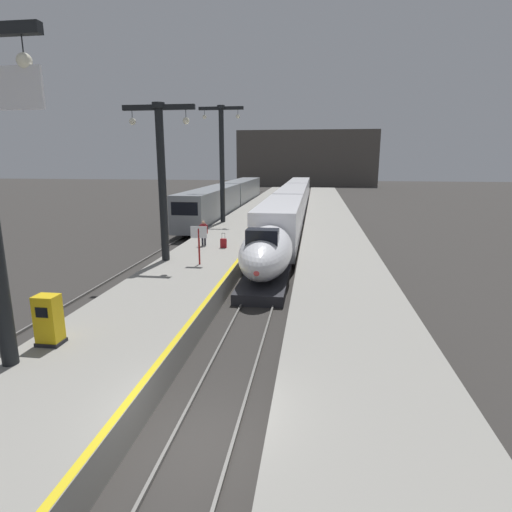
{
  "coord_description": "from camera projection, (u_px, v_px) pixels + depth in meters",
  "views": [
    {
      "loc": [
        2.52,
        -8.47,
        6.71
      ],
      "look_at": [
        -0.43,
        12.52,
        1.8
      ],
      "focal_mm": 29.33,
      "sensor_mm": 36.0,
      "label": 1
    }
  ],
  "objects": [
    {
      "name": "station_column_mid",
      "position": [
        161.0,
        168.0,
        22.94
      ],
      "size": [
        4.0,
        0.68,
        8.61
      ],
      "color": "black",
      "rests_on": "platform_left"
    },
    {
      "name": "station_column_far",
      "position": [
        222.0,
        154.0,
        37.47
      ],
      "size": [
        4.0,
        0.68,
        10.28
      ],
      "color": "black",
      "rests_on": "platform_left"
    },
    {
      "name": "highspeed_train_main",
      "position": [
        292.0,
        204.0,
        45.98
      ],
      "size": [
        2.92,
        57.79,
        3.6
      ],
      "color": "silver",
      "rests_on": "ground"
    },
    {
      "name": "platform_left",
      "position": [
        233.0,
        237.0,
        34.34
      ],
      "size": [
        4.8,
        110.0,
        1.05
      ],
      "primitive_type": "cube",
      "color": "gray",
      "rests_on": "ground"
    },
    {
      "name": "departure_info_board",
      "position": [
        199.0,
        237.0,
        22.77
      ],
      "size": [
        0.9,
        0.1,
        2.12
      ],
      "color": "maroon",
      "rests_on": "platform_left"
    },
    {
      "name": "passenger_near_edge",
      "position": [
        204.0,
        231.0,
        27.9
      ],
      "size": [
        0.53,
        0.35,
        1.69
      ],
      "color": "#23232D",
      "rests_on": "platform_left"
    },
    {
      "name": "rail_main_right",
      "position": [
        293.0,
        238.0,
        36.44
      ],
      "size": [
        0.08,
        110.0,
        0.12
      ],
      "primitive_type": "cube",
      "color": "slate",
      "rests_on": "ground"
    },
    {
      "name": "ground_plane",
      "position": [
        201.0,
        446.0,
        10.03
      ],
      "size": [
        260.0,
        260.0,
        0.0
      ],
      "primitive_type": "plane",
      "color": "#33302D"
    },
    {
      "name": "rail_secondary_left",
      "position": [
        187.0,
        235.0,
        37.75
      ],
      "size": [
        0.08,
        110.0,
        0.12
      ],
      "primitive_type": "cube",
      "color": "slate",
      "rests_on": "ground"
    },
    {
      "name": "terminus_back_wall",
      "position": [
        306.0,
        158.0,
        106.85
      ],
      "size": [
        36.0,
        2.0,
        14.0
      ],
      "primitive_type": "cube",
      "color": "#4C4742",
      "rests_on": "ground"
    },
    {
      "name": "platform_right",
      "position": [
        333.0,
        239.0,
        33.24
      ],
      "size": [
        4.8,
        110.0,
        1.05
      ],
      "primitive_type": "cube",
      "color": "gray",
      "rests_on": "ground"
    },
    {
      "name": "rail_secondary_right",
      "position": [
        203.0,
        235.0,
        37.54
      ],
      "size": [
        0.08,
        110.0,
        0.12
      ],
      "primitive_type": "cube",
      "color": "slate",
      "rests_on": "ground"
    },
    {
      "name": "rail_main_left",
      "position": [
        276.0,
        237.0,
        36.65
      ],
      "size": [
        0.08,
        110.0,
        0.12
      ],
      "primitive_type": "cube",
      "color": "slate",
      "rests_on": "ground"
    },
    {
      "name": "ticket_machine_yellow",
      "position": [
        49.0,
        322.0,
        12.97
      ],
      "size": [
        0.76,
        0.62,
        1.6
      ],
      "color": "yellow",
      "rests_on": "platform_left"
    },
    {
      "name": "rolling_suitcase",
      "position": [
        223.0,
        243.0,
        27.37
      ],
      "size": [
        0.4,
        0.22,
        0.98
      ],
      "color": "maroon",
      "rests_on": "platform_left"
    },
    {
      "name": "platform_left_safety_stripe",
      "position": [
        261.0,
        231.0,
        33.91
      ],
      "size": [
        0.2,
        107.8,
        0.01
      ],
      "primitive_type": "cube",
      "color": "yellow",
      "rests_on": "platform_left"
    },
    {
      "name": "regional_train_adjacent",
      "position": [
        229.0,
        197.0,
        51.96
      ],
      "size": [
        2.85,
        36.6,
        3.8
      ],
      "color": "gray",
      "rests_on": "ground"
    }
  ]
}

